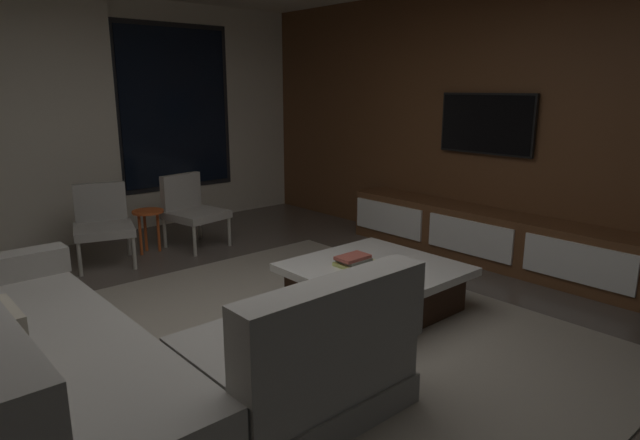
{
  "coord_description": "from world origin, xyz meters",
  "views": [
    {
      "loc": [
        -1.9,
        -2.75,
        1.71
      ],
      "look_at": [
        0.87,
        0.38,
        0.68
      ],
      "focal_mm": 30.55,
      "sensor_mm": 36.0,
      "label": 1
    }
  ],
  "objects_px": {
    "mounted_tv": "(486,124)",
    "book_stack_on_coffee_table": "(354,260)",
    "sectional_couch": "(113,363)",
    "coffee_table": "(374,287)",
    "accent_chair_by_curtain": "(103,220)",
    "accent_chair_near_window": "(191,207)",
    "side_stool": "(148,218)",
    "media_console": "(486,238)"
  },
  "relations": [
    {
      "from": "book_stack_on_coffee_table",
      "to": "mounted_tv",
      "type": "distance_m",
      "value": 2.22
    },
    {
      "from": "accent_chair_near_window",
      "to": "side_stool",
      "type": "height_order",
      "value": "accent_chair_near_window"
    },
    {
      "from": "side_stool",
      "to": "mounted_tv",
      "type": "relative_size",
      "value": 0.45
    },
    {
      "from": "coffee_table",
      "to": "media_console",
      "type": "xyz_separation_m",
      "value": [
        1.7,
        0.09,
        0.06
      ]
    },
    {
      "from": "accent_chair_near_window",
      "to": "coffee_table",
      "type": "bearing_deg",
      "value": -85.64
    },
    {
      "from": "coffee_table",
      "to": "accent_chair_near_window",
      "type": "distance_m",
      "value": 2.57
    },
    {
      "from": "book_stack_on_coffee_table",
      "to": "side_stool",
      "type": "bearing_deg",
      "value": 102.72
    },
    {
      "from": "book_stack_on_coffee_table",
      "to": "accent_chair_by_curtain",
      "type": "distance_m",
      "value": 2.66
    },
    {
      "from": "side_stool",
      "to": "media_console",
      "type": "distance_m",
      "value": 3.45
    },
    {
      "from": "sectional_couch",
      "to": "mounted_tv",
      "type": "height_order",
      "value": "mounted_tv"
    },
    {
      "from": "mounted_tv",
      "to": "book_stack_on_coffee_table",
      "type": "bearing_deg",
      "value": -175.3
    },
    {
      "from": "sectional_couch",
      "to": "book_stack_on_coffee_table",
      "type": "xyz_separation_m",
      "value": [
        1.95,
        0.16,
        0.11
      ]
    },
    {
      "from": "coffee_table",
      "to": "accent_chair_by_curtain",
      "type": "height_order",
      "value": "accent_chair_by_curtain"
    },
    {
      "from": "coffee_table",
      "to": "book_stack_on_coffee_table",
      "type": "bearing_deg",
      "value": 132.36
    },
    {
      "from": "sectional_couch",
      "to": "media_console",
      "type": "height_order",
      "value": "sectional_couch"
    },
    {
      "from": "book_stack_on_coffee_table",
      "to": "accent_chair_near_window",
      "type": "height_order",
      "value": "accent_chair_near_window"
    },
    {
      "from": "coffee_table",
      "to": "side_stool",
      "type": "xyz_separation_m",
      "value": [
        -0.67,
        2.6,
        0.19
      ]
    },
    {
      "from": "accent_chair_by_curtain",
      "to": "media_console",
      "type": "distance_m",
      "value": 3.78
    },
    {
      "from": "media_console",
      "to": "mounted_tv",
      "type": "xyz_separation_m",
      "value": [
        0.18,
        0.2,
        1.1
      ]
    },
    {
      "from": "book_stack_on_coffee_table",
      "to": "accent_chair_by_curtain",
      "type": "height_order",
      "value": "accent_chair_by_curtain"
    },
    {
      "from": "coffee_table",
      "to": "mounted_tv",
      "type": "distance_m",
      "value": 2.23
    },
    {
      "from": "mounted_tv",
      "to": "media_console",
      "type": "bearing_deg",
      "value": -132.46
    },
    {
      "from": "coffee_table",
      "to": "accent_chair_near_window",
      "type": "bearing_deg",
      "value": 94.36
    },
    {
      "from": "accent_chair_near_window",
      "to": "accent_chair_by_curtain",
      "type": "distance_m",
      "value": 0.95
    },
    {
      "from": "accent_chair_near_window",
      "to": "mounted_tv",
      "type": "relative_size",
      "value": 0.76
    },
    {
      "from": "side_stool",
      "to": "media_console",
      "type": "relative_size",
      "value": 0.15
    },
    {
      "from": "accent_chair_by_curtain",
      "to": "mounted_tv",
      "type": "distance_m",
      "value": 3.9
    },
    {
      "from": "sectional_couch",
      "to": "accent_chair_near_window",
      "type": "bearing_deg",
      "value": 54.28
    },
    {
      "from": "accent_chair_by_curtain",
      "to": "side_stool",
      "type": "bearing_deg",
      "value": 2.66
    },
    {
      "from": "media_console",
      "to": "coffee_table",
      "type": "bearing_deg",
      "value": -177.1
    },
    {
      "from": "media_console",
      "to": "mounted_tv",
      "type": "height_order",
      "value": "mounted_tv"
    },
    {
      "from": "media_console",
      "to": "side_stool",
      "type": "bearing_deg",
      "value": 133.38
    },
    {
      "from": "coffee_table",
      "to": "book_stack_on_coffee_table",
      "type": "xyz_separation_m",
      "value": [
        -0.11,
        0.12,
        0.21
      ]
    },
    {
      "from": "coffee_table",
      "to": "accent_chair_near_window",
      "type": "height_order",
      "value": "accent_chair_near_window"
    },
    {
      "from": "media_console",
      "to": "book_stack_on_coffee_table",
      "type": "bearing_deg",
      "value": 178.93
    },
    {
      "from": "accent_chair_near_window",
      "to": "mounted_tv",
      "type": "bearing_deg",
      "value": -47.47
    },
    {
      "from": "accent_chair_by_curtain",
      "to": "book_stack_on_coffee_table",
      "type": "bearing_deg",
      "value": -67.2
    },
    {
      "from": "accent_chair_near_window",
      "to": "side_stool",
      "type": "relative_size",
      "value": 1.7
    },
    {
      "from": "sectional_couch",
      "to": "mounted_tv",
      "type": "xyz_separation_m",
      "value": [
        3.94,
        0.33,
        1.06
      ]
    },
    {
      "from": "sectional_couch",
      "to": "coffee_table",
      "type": "bearing_deg",
      "value": 1.25
    },
    {
      "from": "accent_chair_near_window",
      "to": "media_console",
      "type": "bearing_deg",
      "value": -52.4
    },
    {
      "from": "book_stack_on_coffee_table",
      "to": "coffee_table",
      "type": "bearing_deg",
      "value": -47.64
    }
  ]
}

